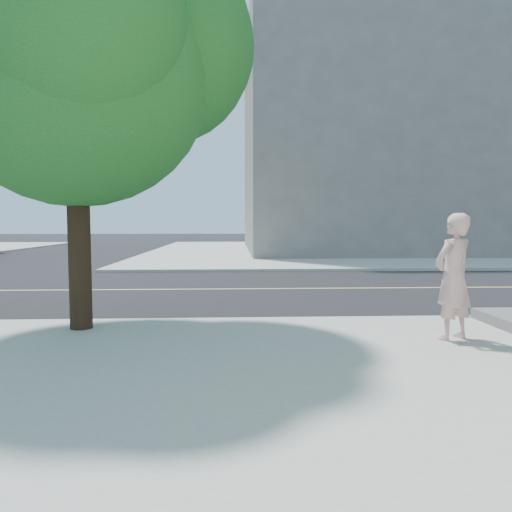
{
  "coord_description": "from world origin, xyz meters",
  "views": [
    {
      "loc": [
        4.08,
        -8.58,
        1.86
      ],
      "look_at": [
        4.45,
        -0.76,
        1.3
      ],
      "focal_mm": 33.34,
      "sensor_mm": 36.0,
      "label": 1
    }
  ],
  "objects": [
    {
      "name": "ground",
      "position": [
        0.0,
        0.0,
        0.0
      ],
      "size": [
        140.0,
        140.0,
        0.0
      ],
      "primitive_type": "plane",
      "color": "black",
      "rests_on": "ground"
    },
    {
      "name": "road_ew",
      "position": [
        0.0,
        4.5,
        0.01
      ],
      "size": [
        140.0,
        9.0,
        0.01
      ],
      "primitive_type": "cube",
      "color": "black",
      "rests_on": "ground"
    },
    {
      "name": "sidewalk_ne",
      "position": [
        13.5,
        21.5,
        0.06
      ],
      "size": [
        29.0,
        25.0,
        0.12
      ],
      "primitive_type": "cube",
      "color": "#A8A79D",
      "rests_on": "ground"
    },
    {
      "name": "filler_ne",
      "position": [
        14.0,
        22.0,
        7.12
      ],
      "size": [
        18.0,
        16.0,
        14.0
      ],
      "primitive_type": "cube",
      "color": "slate",
      "rests_on": "sidewalk_ne"
    },
    {
      "name": "man_on_phone",
      "position": [
        7.32,
        -1.76,
        1.06
      ],
      "size": [
        0.81,
        0.71,
        1.87
      ],
      "primitive_type": "imported",
      "rotation": [
        0.0,
        0.0,
        3.63
      ],
      "color": "#DAA89F",
      "rests_on": "sidewalk_se"
    },
    {
      "name": "street_tree",
      "position": [
        1.7,
        -0.75,
        4.79
      ],
      "size": [
        5.45,
        4.95,
        7.23
      ],
      "rotation": [
        0.0,
        0.0,
        -0.24
      ],
      "color": "black",
      "rests_on": "sidewalk_se"
    }
  ]
}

